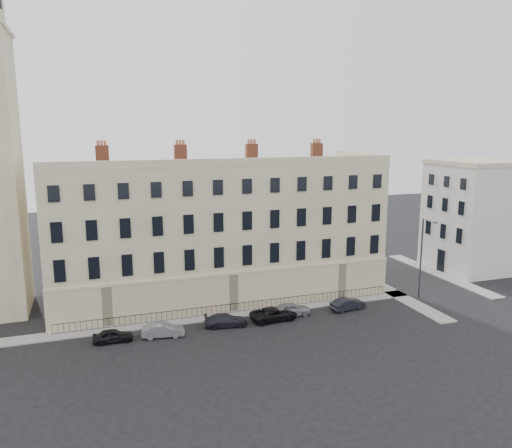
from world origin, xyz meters
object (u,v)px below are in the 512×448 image
at_px(car_a, 113,336).
at_px(car_d, 274,314).
at_px(car_e, 291,309).
at_px(car_b, 163,330).
at_px(car_f, 348,304).
at_px(car_c, 226,320).
at_px(streetlamp, 422,254).

relative_size(car_a, car_d, 0.74).
distance_m(car_a, car_d, 15.36).
relative_size(car_d, car_e, 1.19).
bearing_deg(car_b, car_a, 94.70).
xyz_separation_m(car_b, car_f, (19.32, 0.65, 0.00)).
height_order(car_c, car_f, car_f).
distance_m(car_c, car_d, 4.90).
height_order(car_b, streetlamp, streetlamp).
bearing_deg(car_d, car_f, -92.73).
bearing_deg(car_c, car_a, 99.62).
distance_m(car_a, car_b, 4.40).
xyz_separation_m(car_e, streetlamp, (15.87, 0.51, 4.29)).
distance_m(car_b, car_d, 10.98).
bearing_deg(car_c, car_b, 103.11).
xyz_separation_m(car_e, car_f, (6.27, -0.40, -0.04)).
relative_size(car_a, streetlamp, 0.39).
xyz_separation_m(car_c, car_e, (6.98, 0.54, 0.07)).
bearing_deg(car_e, car_a, 95.47).
bearing_deg(car_a, streetlamp, -86.86).
relative_size(car_c, car_e, 1.04).
xyz_separation_m(car_a, car_b, (4.39, -0.27, 0.04)).
height_order(car_f, streetlamp, streetlamp).
bearing_deg(car_f, car_c, 82.08).
bearing_deg(car_f, car_a, 82.37).
bearing_deg(car_b, car_c, -76.96).
xyz_separation_m(car_c, car_d, (4.90, -0.04, 0.05)).
distance_m(car_b, streetlamp, 29.29).
height_order(car_e, car_f, car_e).
xyz_separation_m(car_a, streetlamp, (33.31, 1.28, 4.37)).
xyz_separation_m(car_c, streetlamp, (22.86, 1.05, 4.36)).
distance_m(car_d, car_e, 2.16).
xyz_separation_m(car_f, streetlamp, (9.60, 0.91, 4.33)).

